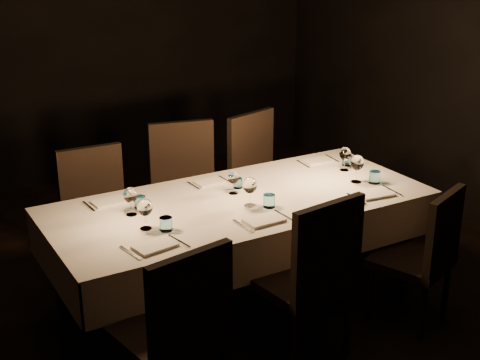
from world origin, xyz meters
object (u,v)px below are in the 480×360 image
chair_near_left (177,327)px  chair_far_center (186,186)px  chair_far_left (98,210)px  chair_far_right (263,173)px  dining_table (240,210)px  chair_near_right (425,251)px  chair_near_center (310,273)px

chair_near_left → chair_far_center: bearing=-127.4°
chair_far_left → chair_far_right: bearing=2.5°
dining_table → chair_far_left: (-0.71, 0.82, -0.15)m
dining_table → chair_near_right: (0.89, -0.81, -0.17)m
chair_far_left → chair_far_right: (1.40, 0.01, 0.03)m
dining_table → chair_near_center: chair_near_center is taller
chair_near_center → chair_far_left: size_ratio=1.06×
chair_far_right → chair_near_right: bearing=-100.0°
chair_near_right → chair_far_left: bearing=-66.8°
chair_far_center → chair_far_right: chair_far_center is taller
chair_near_right → chair_near_center: bearing=-24.4°
chair_near_right → chair_near_left: bearing=-19.4°
chair_far_center → chair_far_right: (0.68, -0.03, -0.00)m
dining_table → chair_far_center: size_ratio=2.39×
chair_far_right → dining_table: bearing=-146.6°
chair_near_center → chair_far_center: 1.62m
dining_table → chair_near_left: (-0.87, -0.87, -0.14)m
chair_near_right → dining_table: bearing=-63.7°
chair_near_right → chair_far_left: size_ratio=0.95×
chair_near_left → chair_far_right: bearing=-142.9°
chair_near_right → chair_far_right: (-0.19, 1.64, 0.06)m
chair_far_center → chair_far_right: 0.68m
chair_near_left → chair_far_left: 1.69m
chair_near_right → chair_far_right: size_ratio=0.89×
chair_near_left → chair_far_left: chair_near_left is taller
chair_near_right → chair_far_center: size_ratio=0.88×
chair_near_center → chair_far_right: 1.72m
chair_near_center → chair_near_left: bearing=-0.8°
chair_near_left → chair_near_center: chair_near_center is taller
chair_near_center → chair_far_right: (0.67, 1.59, 0.00)m
chair_near_center → chair_far_left: 1.74m
dining_table → chair_near_right: 1.21m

